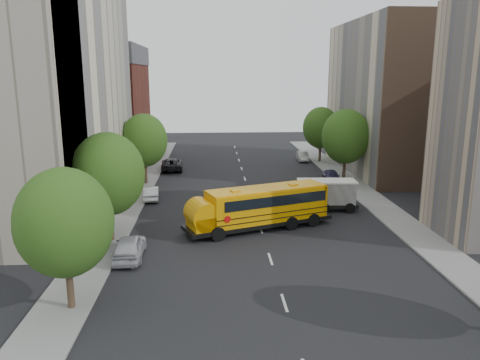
{
  "coord_description": "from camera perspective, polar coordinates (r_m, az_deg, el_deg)",
  "views": [
    {
      "loc": [
        -3.68,
        -36.42,
        11.78
      ],
      "look_at": [
        -1.39,
        2.0,
        3.04
      ],
      "focal_mm": 35.0,
      "sensor_mm": 36.0,
      "label": 1
    }
  ],
  "objects": [
    {
      "name": "parked_car_2",
      "position": [
        59.21,
        -8.32,
        1.93
      ],
      "size": [
        2.94,
        5.67,
        1.53
      ],
      "primitive_type": "imported",
      "rotation": [
        0.0,
        0.0,
        3.22
      ],
      "color": "black",
      "rests_on": "ground"
    },
    {
      "name": "building_right_sidewall",
      "position": [
        50.41,
        22.34,
        8.68
      ],
      "size": [
        10.1,
        0.3,
        18.0
      ],
      "primitive_type": "cube",
      "color": "brown",
      "rests_on": "ground"
    },
    {
      "name": "school_bus",
      "position": [
        36.07,
        2.16,
        -3.19
      ],
      "size": [
        11.94,
        6.71,
        3.33
      ],
      "rotation": [
        0.0,
        0.0,
        0.37
      ],
      "color": "black",
      "rests_on": "ground"
    },
    {
      "name": "safari_truck",
      "position": [
        41.86,
        9.9,
        -1.73
      ],
      "size": [
        6.42,
        2.67,
        2.7
      ],
      "rotation": [
        0.0,
        0.0,
        -0.05
      ],
      "color": "black",
      "rests_on": "ground"
    },
    {
      "name": "ground",
      "position": [
        38.45,
        2.25,
        -5.06
      ],
      "size": [
        120.0,
        120.0,
        0.0
      ],
      "primitive_type": "plane",
      "color": "black",
      "rests_on": "ground"
    },
    {
      "name": "parked_car_5",
      "position": [
        65.44,
        7.64,
        2.88
      ],
      "size": [
        1.56,
        4.01,
        1.3
      ],
      "primitive_type": "imported",
      "rotation": [
        0.0,
        0.0,
        -0.05
      ],
      "color": "#A09F9A",
      "rests_on": "ground"
    },
    {
      "name": "lane_markings",
      "position": [
        48.03,
        1.09,
        -1.41
      ],
      "size": [
        0.15,
        64.0,
        0.01
      ],
      "primitive_type": "cube",
      "color": "silver",
      "rests_on": "ground"
    },
    {
      "name": "parked_car_0",
      "position": [
        31.63,
        -13.33,
        -7.92
      ],
      "size": [
        1.98,
        4.65,
        1.56
      ],
      "primitive_type": "imported",
      "rotation": [
        0.0,
        0.0,
        3.17
      ],
      "color": "#B7B5BC",
      "rests_on": "ground"
    },
    {
      "name": "building_left_cream",
      "position": [
        44.81,
        -22.38,
        9.57
      ],
      "size": [
        10.0,
        26.0,
        20.0
      ],
      "primitive_type": "cube",
      "color": "beige",
      "rests_on": "ground"
    },
    {
      "name": "parked_car_1",
      "position": [
        45.64,
        -10.76,
        -1.57
      ],
      "size": [
        1.73,
        4.02,
        1.29
      ],
      "primitive_type": "imported",
      "rotation": [
        0.0,
        0.0,
        3.24
      ],
      "color": "silver",
      "rests_on": "ground"
    },
    {
      "name": "street_tree_1",
      "position": [
        33.93,
        -15.8,
        0.69
      ],
      "size": [
        5.12,
        5.12,
        7.9
      ],
      "color": "#38281C",
      "rests_on": "ground"
    },
    {
      "name": "street_tree_5",
      "position": [
        64.51,
        9.82,
        6.3
      ],
      "size": [
        4.86,
        4.86,
        7.51
      ],
      "color": "#38281C",
      "rests_on": "ground"
    },
    {
      "name": "parked_car_4",
      "position": [
        53.22,
        11.12,
        0.49
      ],
      "size": [
        1.7,
        3.93,
        1.32
      ],
      "primitive_type": "imported",
      "rotation": [
        0.0,
        0.0,
        -0.04
      ],
      "color": "#39355D",
      "rests_on": "ground"
    },
    {
      "name": "street_tree_2",
      "position": [
        51.42,
        -11.61,
        4.76
      ],
      "size": [
        4.99,
        4.99,
        7.71
      ],
      "color": "#38281C",
      "rests_on": "ground"
    },
    {
      "name": "sidewalk_left",
      "position": [
        43.75,
        -13.6,
        -3.12
      ],
      "size": [
        3.0,
        80.0,
        0.12
      ],
      "primitive_type": "cube",
      "color": "slate",
      "rests_on": "ground"
    },
    {
      "name": "street_tree_0",
      "position": [
        24.64,
        -20.61,
        -4.9
      ],
      "size": [
        4.8,
        4.8,
        7.41
      ],
      "color": "#38281C",
      "rests_on": "ground"
    },
    {
      "name": "building_left_redbrick",
      "position": [
        66.2,
        -16.04,
        7.72
      ],
      "size": [
        10.0,
        15.0,
        13.0
      ],
      "primitive_type": "cube",
      "color": "maroon",
      "rests_on": "ground"
    },
    {
      "name": "street_tree_4",
      "position": [
        52.94,
        12.77,
        5.2
      ],
      "size": [
        5.25,
        5.25,
        8.1
      ],
      "color": "#38281C",
      "rests_on": "ground"
    },
    {
      "name": "building_right_far",
      "position": [
        60.51,
        17.84,
        9.55
      ],
      "size": [
        10.0,
        22.0,
        18.0
      ],
      "primitive_type": "cube",
      "color": "beige",
      "rests_on": "ground"
    },
    {
      "name": "sidewalk_right",
      "position": [
        45.64,
        16.16,
        -2.61
      ],
      "size": [
        3.0,
        80.0,
        0.12
      ],
      "primitive_type": "cube",
      "color": "slate",
      "rests_on": "ground"
    }
  ]
}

